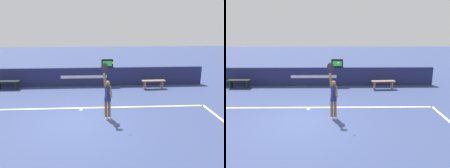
# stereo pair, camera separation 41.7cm
# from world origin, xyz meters

# --- Properties ---
(ground_plane) EXTENTS (60.00, 60.00, 0.00)m
(ground_plane) POSITION_xyz_m (0.00, 0.00, 0.00)
(ground_plane) COLOR navy
(court_lines) EXTENTS (11.60, 5.32, 0.00)m
(court_lines) POSITION_xyz_m (0.00, -0.98, 0.00)
(court_lines) COLOR white
(court_lines) RESTS_ON ground
(back_wall) EXTENTS (14.53, 0.26, 1.13)m
(back_wall) POSITION_xyz_m (-0.00, 5.58, 0.56)
(back_wall) COLOR #1E234D
(back_wall) RESTS_ON ground
(speed_display) EXTENTS (0.71, 0.18, 0.50)m
(speed_display) POSITION_xyz_m (1.36, 5.58, 1.38)
(speed_display) COLOR black
(speed_display) RESTS_ON back_wall
(tennis_player) EXTENTS (0.46, 0.39, 2.32)m
(tennis_player) POSITION_xyz_m (1.15, 0.32, 0.95)
(tennis_player) COLOR brown
(tennis_player) RESTS_ON ground
(tennis_ball) EXTENTS (0.07, 0.07, 0.07)m
(tennis_ball) POSITION_xyz_m (1.35, -0.01, 2.34)
(tennis_ball) COLOR #CFDA31
(courtside_bench_near) EXTENTS (1.31, 0.37, 0.51)m
(courtside_bench_near) POSITION_xyz_m (-4.46, 4.96, 0.38)
(courtside_bench_near) COLOR black
(courtside_bench_near) RESTS_ON ground
(courtside_bench_far) EXTENTS (1.38, 0.43, 0.50)m
(courtside_bench_far) POSITION_xyz_m (4.05, 4.64, 0.38)
(courtside_bench_far) COLOR #84674E
(courtside_bench_far) RESTS_ON ground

